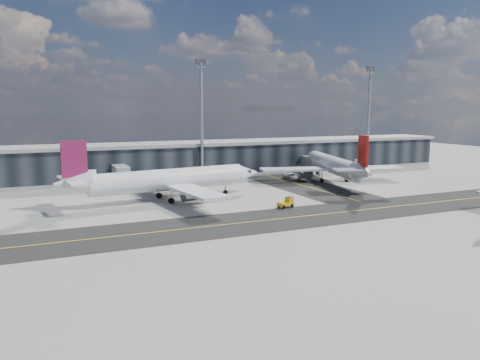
{
  "coord_description": "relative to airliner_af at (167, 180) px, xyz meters",
  "views": [
    {
      "loc": [
        -37.3,
        -59.49,
        17.27
      ],
      "look_at": [
        -4.94,
        13.85,
        5.0
      ],
      "focal_mm": 35.0,
      "sensor_mm": 36.0,
      "label": 1
    }
  ],
  "objects": [
    {
      "name": "airliner_redtail",
      "position": [
        42.17,
        6.24,
        0.01
      ],
      "size": [
        34.46,
        40.03,
        12.03
      ],
      "rotation": [
        0.0,
        0.0,
        -0.27
      ],
      "color": "white",
      "rests_on": "ground"
    },
    {
      "name": "service_van",
      "position": [
        34.89,
        13.39,
        -3.16
      ],
      "size": [
        3.23,
        6.04,
        1.61
      ],
      "primitive_type": "imported",
      "rotation": [
        0.0,
        0.0,
        -0.1
      ],
      "color": "white",
      "rests_on": "ground"
    },
    {
      "name": "floodlight_masts",
      "position": [
        14.88,
        22.41,
        11.64
      ],
      "size": [
        102.5,
        0.7,
        28.9
      ],
      "color": "gray",
      "rests_on": "ground"
    },
    {
      "name": "ground",
      "position": [
        14.88,
        -25.59,
        -3.97
      ],
      "size": [
        300.0,
        300.0,
        0.0
      ],
      "primitive_type": "plane",
      "color": "gray",
      "rests_on": "ground"
    },
    {
      "name": "airliner_af",
      "position": [
        0.0,
        0.0,
        0.0
      ],
      "size": [
        40.55,
        34.68,
        12.01
      ],
      "rotation": [
        0.0,
        0.0,
        -1.44
      ],
      "color": "white",
      "rests_on": "ground"
    },
    {
      "name": "baggage_tug",
      "position": [
        17.73,
        -14.51,
        -3.07
      ],
      "size": [
        3.07,
        1.93,
        1.8
      ],
      "rotation": [
        0.0,
        0.0,
        -1.39
      ],
      "color": "#D8A40B",
      "rests_on": "ground"
    },
    {
      "name": "taxiway_lanes",
      "position": [
        18.79,
        -14.85,
        -3.96
      ],
      "size": [
        180.0,
        63.0,
        0.03
      ],
      "color": "black",
      "rests_on": "ground"
    },
    {
      "name": "terminal_concourse",
      "position": [
        14.92,
        29.34,
        0.12
      ],
      "size": [
        152.0,
        19.8,
        8.8
      ],
      "color": "black",
      "rests_on": "ground"
    }
  ]
}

